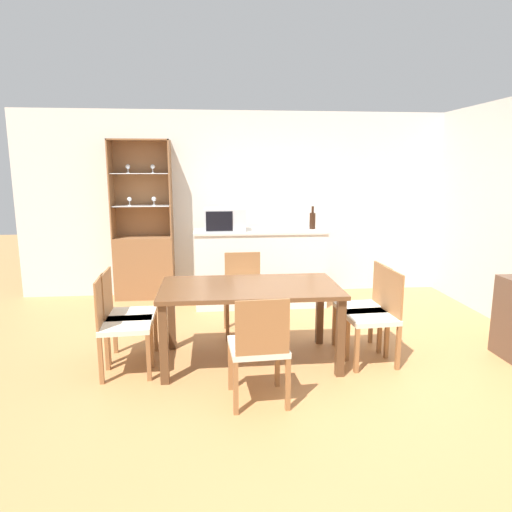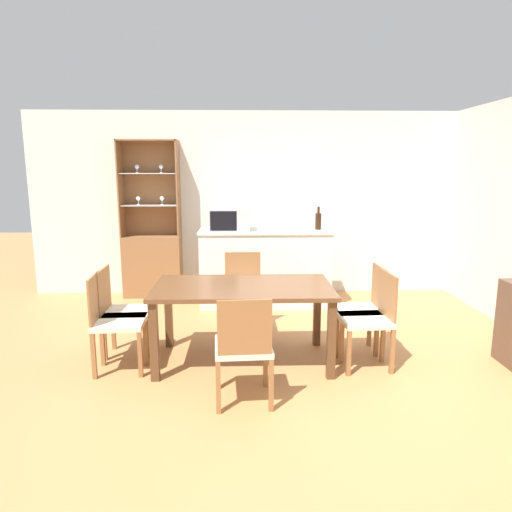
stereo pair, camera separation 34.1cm
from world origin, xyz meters
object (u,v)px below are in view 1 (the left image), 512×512
(dining_chair_side_left_far, at_px, (126,315))
(microwave, at_px, (225,220))
(wine_bottle, at_px, (312,220))
(dining_chair_head_far, at_px, (244,293))
(dining_table, at_px, (250,295))
(dining_chair_side_left_near, at_px, (121,324))
(dining_chair_side_right_near, at_px, (375,316))
(display_cabinet, at_px, (144,254))
(dining_chair_head_near, at_px, (259,347))
(dining_chair_side_right_far, at_px, (365,307))

(dining_chair_side_left_far, relative_size, microwave, 1.69)
(wine_bottle, bearing_deg, dining_chair_head_far, -132.70)
(dining_table, xyz_separation_m, wine_bottle, (0.97, 1.83, 0.47))
(dining_chair_side_left_near, bearing_deg, dining_chair_side_right_near, 86.59)
(dining_chair_head_far, bearing_deg, display_cabinet, -51.22)
(dining_chair_head_near, bearing_deg, microwave, 90.48)
(dining_chair_side_left_far, height_order, wine_bottle, wine_bottle)
(dining_chair_head_near, bearing_deg, dining_table, 86.79)
(display_cabinet, bearing_deg, microwave, -24.98)
(dining_chair_side_left_far, xyz_separation_m, dining_chair_side_right_far, (2.27, 0.00, 0.00))
(dining_table, bearing_deg, display_cabinet, 119.02)
(dining_chair_head_near, bearing_deg, dining_chair_head_far, 86.72)
(microwave, height_order, wine_bottle, wine_bottle)
(dining_chair_side_right_near, distance_m, microwave, 2.41)
(dining_chair_side_left_far, relative_size, dining_chair_head_far, 1.00)
(dining_chair_side_left_near, distance_m, dining_chair_side_left_far, 0.27)
(dining_table, distance_m, wine_bottle, 2.12)
(dining_chair_side_right_far, distance_m, wine_bottle, 1.82)
(dining_chair_side_left_near, bearing_deg, wine_bottle, 129.34)
(dining_chair_side_left_near, bearing_deg, dining_chair_side_right_far, 93.20)
(dining_chair_side_left_far, relative_size, dining_chair_side_right_far, 1.00)
(dining_table, distance_m, dining_chair_side_right_far, 1.16)
(dining_chair_side_left_near, relative_size, wine_bottle, 2.92)
(display_cabinet, distance_m, dining_table, 2.61)
(dining_chair_side_left_near, distance_m, wine_bottle, 2.96)
(dining_chair_side_right_near, bearing_deg, dining_chair_head_near, 115.61)
(microwave, bearing_deg, dining_chair_side_left_near, -116.86)
(microwave, bearing_deg, display_cabinet, 155.02)
(dining_chair_side_left_near, bearing_deg, display_cabinet, 179.55)
(microwave, bearing_deg, dining_table, -84.53)
(dining_chair_side_left_far, bearing_deg, microwave, 148.19)
(dining_chair_side_right_far, relative_size, dining_chair_head_far, 1.00)
(dining_chair_side_left_far, distance_m, dining_chair_side_right_far, 2.27)
(dining_chair_side_right_far, relative_size, dining_chair_side_right_near, 1.00)
(dining_table, xyz_separation_m, dining_chair_side_right_far, (1.14, 0.13, -0.19))
(dining_chair_head_far, relative_size, wine_bottle, 2.92)
(dining_chair_side_right_near, bearing_deg, display_cabinet, 41.05)
(dining_chair_side_left_near, distance_m, dining_chair_side_right_far, 2.29)
(dining_chair_side_right_far, xyz_separation_m, dining_chair_side_right_near, (-0.00, -0.26, 0.00))
(display_cabinet, bearing_deg, dining_chair_side_left_near, -86.90)
(dining_table, height_order, dining_chair_side_right_near, dining_chair_side_right_near)
(dining_chair_side_left_near, distance_m, dining_chair_head_near, 1.30)
(dining_chair_side_right_far, bearing_deg, wine_bottle, 2.79)
(dining_chair_head_far, xyz_separation_m, wine_bottle, (0.98, 1.06, 0.66))
(dining_chair_side_left_near, bearing_deg, microwave, 149.58)
(dining_chair_head_near, relative_size, dining_chair_head_far, 1.00)
(dining_table, relative_size, wine_bottle, 5.44)
(dining_chair_side_right_near, bearing_deg, dining_chair_side_left_far, 79.63)
(display_cabinet, distance_m, dining_chair_side_right_far, 3.23)
(dining_table, height_order, wine_bottle, wine_bottle)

